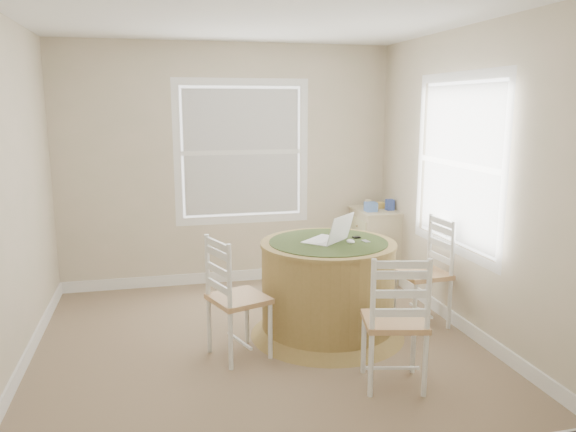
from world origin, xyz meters
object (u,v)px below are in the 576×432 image
object	(u,v)px
chair_left	(239,298)
corner_chest	(375,244)
chair_right	(423,273)
round_table	(328,284)
laptop	(328,238)
chair_near	(394,321)

from	to	relation	value
chair_left	corner_chest	distance (m)	2.42
chair_right	corner_chest	distance (m)	1.35
round_table	laptop	xyz separation A→B (m)	(0.00, 0.01, 0.41)
round_table	laptop	size ratio (longest dim) A/B	2.78
chair_right	corner_chest	bearing A→B (deg)	171.87
chair_right	corner_chest	size ratio (longest dim) A/B	1.18
laptop	corner_chest	bearing A→B (deg)	-169.56
laptop	corner_chest	size ratio (longest dim) A/B	0.59
chair_near	corner_chest	world-z (taller)	chair_near
round_table	chair_right	distance (m)	0.90
chair_right	corner_chest	world-z (taller)	chair_right
laptop	chair_left	bearing A→B (deg)	-25.97
round_table	chair_near	bearing A→B (deg)	-86.31
round_table	laptop	distance (m)	0.41
laptop	chair_near	bearing A→B (deg)	56.88
corner_chest	chair_left	bearing A→B (deg)	-137.81
chair_right	chair_left	bearing A→B (deg)	-84.88
chair_near	chair_right	size ratio (longest dim) A/B	1.00
chair_left	chair_right	distance (m)	1.72
chair_left	chair_right	size ratio (longest dim) A/B	1.00
round_table	chair_right	bearing A→B (deg)	-4.98
round_table	corner_chest	size ratio (longest dim) A/B	1.64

